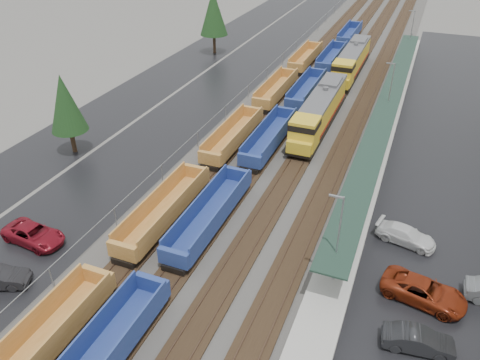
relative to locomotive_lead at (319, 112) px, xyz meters
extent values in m
cube|color=#302D2B|center=(-2.00, 14.14, -2.31)|extent=(20.00, 160.00, 0.08)
cube|color=black|center=(-8.00, 14.14, -2.20)|extent=(2.60, 160.00, 0.15)
cube|color=#473326|center=(-8.72, 14.14, -2.09)|extent=(0.08, 160.00, 0.07)
cube|color=#473326|center=(-7.28, 14.14, -2.09)|extent=(0.08, 160.00, 0.07)
cube|color=black|center=(-4.00, 14.14, -2.20)|extent=(2.60, 160.00, 0.15)
cube|color=#473326|center=(-4.72, 14.14, -2.09)|extent=(0.08, 160.00, 0.07)
cube|color=#473326|center=(-3.28, 14.14, -2.09)|extent=(0.08, 160.00, 0.07)
cube|color=black|center=(0.00, 14.14, -2.20)|extent=(2.60, 160.00, 0.15)
cube|color=#473326|center=(-0.72, 14.14, -2.09)|extent=(0.08, 160.00, 0.07)
cube|color=#473326|center=(0.72, 14.14, -2.09)|extent=(0.08, 160.00, 0.07)
cube|color=black|center=(4.00, 14.14, -2.20)|extent=(2.60, 160.00, 0.15)
cube|color=#473326|center=(3.28, 14.14, -2.09)|extent=(0.08, 160.00, 0.07)
cube|color=#473326|center=(4.72, 14.14, -2.09)|extent=(0.08, 160.00, 0.07)
cube|color=black|center=(-17.00, 14.14, -2.34)|extent=(10.00, 160.00, 0.02)
cube|color=black|center=(-27.00, 14.14, -2.34)|extent=(9.00, 160.00, 0.02)
cube|color=black|center=(17.00, 4.14, -2.34)|extent=(16.00, 100.00, 0.02)
cube|color=#9E9B93|center=(7.50, 4.14, -2.00)|extent=(3.00, 80.00, 0.70)
cylinder|color=gray|center=(7.50, -20.86, -0.45)|extent=(0.16, 0.16, 2.40)
cylinder|color=gray|center=(7.50, -5.86, -0.45)|extent=(0.16, 0.16, 2.40)
cylinder|color=gray|center=(7.50, 9.14, -0.45)|extent=(0.16, 0.16, 2.40)
cylinder|color=gray|center=(7.50, 24.14, -0.45)|extent=(0.16, 0.16, 2.40)
cylinder|color=gray|center=(7.50, 39.14, -0.45)|extent=(0.16, 0.16, 2.40)
cube|color=#1B3126|center=(7.50, 4.14, 0.85)|extent=(2.60, 65.00, 0.15)
cylinder|color=gray|center=(7.50, -25.86, 1.65)|extent=(0.12, 0.12, 8.00)
cube|color=gray|center=(7.00, -25.86, 5.55)|extent=(1.00, 0.15, 0.12)
cylinder|color=gray|center=(7.50, 4.14, 1.65)|extent=(0.12, 0.12, 8.00)
cube|color=gray|center=(7.00, 4.14, 5.55)|extent=(1.00, 0.15, 0.12)
cylinder|color=gray|center=(7.50, 34.14, 1.65)|extent=(0.12, 0.12, 8.00)
cube|color=gray|center=(7.00, 34.14, 5.55)|extent=(1.00, 0.15, 0.12)
cylinder|color=gray|center=(-11.50, -33.86, -1.35)|extent=(0.08, 0.08, 2.00)
cylinder|color=gray|center=(-11.50, -25.86, -1.35)|extent=(0.08, 0.08, 2.00)
cylinder|color=gray|center=(-11.50, -17.86, -1.35)|extent=(0.08, 0.08, 2.00)
cylinder|color=gray|center=(-11.50, -9.86, -1.35)|extent=(0.08, 0.08, 2.00)
cylinder|color=gray|center=(-11.50, -1.86, -1.35)|extent=(0.08, 0.08, 2.00)
cylinder|color=gray|center=(-11.50, 6.14, -1.35)|extent=(0.08, 0.08, 2.00)
cylinder|color=gray|center=(-11.50, 14.14, -1.35)|extent=(0.08, 0.08, 2.00)
cylinder|color=gray|center=(-11.50, 22.14, -1.35)|extent=(0.08, 0.08, 2.00)
cylinder|color=gray|center=(-11.50, 30.14, -1.35)|extent=(0.08, 0.08, 2.00)
cylinder|color=gray|center=(-11.50, 38.14, -1.35)|extent=(0.08, 0.08, 2.00)
cylinder|color=gray|center=(-11.50, 46.14, -1.35)|extent=(0.08, 0.08, 2.00)
cylinder|color=gray|center=(-11.50, 54.14, -1.35)|extent=(0.08, 0.08, 2.00)
cylinder|color=gray|center=(-11.50, 62.14, -1.35)|extent=(0.08, 0.08, 2.00)
cylinder|color=gray|center=(-11.50, 70.14, -1.35)|extent=(0.08, 0.08, 2.00)
cube|color=gray|center=(-11.50, 14.14, -0.35)|extent=(0.05, 160.00, 0.05)
cylinder|color=#332316|center=(-24.00, -15.86, -1.00)|extent=(0.50, 0.50, 2.70)
cone|color=black|center=(-24.00, -15.86, 3.50)|extent=(3.96, 3.96, 6.30)
cylinder|color=#332316|center=(-25.00, 24.14, -0.70)|extent=(0.50, 0.50, 3.30)
cone|color=black|center=(-25.00, 24.14, 4.80)|extent=(4.84, 4.84, 7.70)
cube|color=black|center=(0.00, 0.69, -1.52)|extent=(2.90, 19.32, 0.39)
cube|color=gold|center=(0.00, 1.65, 0.12)|extent=(2.71, 15.46, 2.90)
cube|color=gold|center=(0.00, -6.85, 0.32)|extent=(2.90, 3.09, 3.29)
cube|color=black|center=(0.00, -6.85, 1.28)|extent=(2.95, 3.14, 0.68)
cube|color=gold|center=(0.00, -8.59, -0.65)|extent=(2.71, 0.97, 1.35)
cube|color=#59595B|center=(0.00, 1.65, 1.67)|extent=(2.75, 15.46, 0.34)
cube|color=maroon|center=(-1.37, 1.65, -1.04)|extent=(0.04, 15.46, 0.34)
cube|color=maroon|center=(1.37, 1.65, -1.04)|extent=(0.04, 15.46, 0.34)
cube|color=black|center=(0.00, 0.69, -1.91)|extent=(2.13, 5.80, 0.58)
cube|color=black|center=(0.00, -6.08, -1.81)|extent=(2.32, 3.86, 0.48)
cube|color=black|center=(0.00, 7.45, -1.81)|extent=(2.32, 3.86, 0.48)
cylinder|color=#59595B|center=(0.00, 2.62, 1.96)|extent=(0.68, 0.68, 0.48)
cube|color=#59595B|center=(0.00, 5.52, 1.91)|extent=(2.32, 3.86, 0.48)
cube|color=black|center=(0.00, 21.69, -1.52)|extent=(2.90, 19.32, 0.39)
cube|color=gold|center=(0.00, 22.65, 0.12)|extent=(2.71, 15.46, 2.90)
cube|color=gold|center=(0.00, 14.15, 0.32)|extent=(2.90, 3.09, 3.29)
cube|color=black|center=(0.00, 14.15, 1.28)|extent=(2.95, 3.14, 0.68)
cube|color=gold|center=(0.00, 12.41, -0.65)|extent=(2.71, 0.97, 1.35)
cube|color=#59595B|center=(0.00, 22.65, 1.67)|extent=(2.75, 15.46, 0.34)
cube|color=maroon|center=(-1.37, 22.65, -1.04)|extent=(0.04, 15.46, 0.34)
cube|color=maroon|center=(1.37, 22.65, -1.04)|extent=(0.04, 15.46, 0.34)
cube|color=black|center=(0.00, 21.69, -1.91)|extent=(2.13, 5.80, 0.58)
cube|color=black|center=(0.00, 14.92, -1.81)|extent=(2.32, 3.86, 0.48)
cube|color=black|center=(0.00, 28.45, -1.81)|extent=(2.32, 3.86, 0.48)
cylinder|color=#59595B|center=(0.00, 23.62, 1.96)|extent=(0.68, 0.68, 0.48)
cube|color=#59595B|center=(0.00, 26.52, 1.91)|extent=(2.32, 3.86, 0.48)
cube|color=#A7722E|center=(-8.00, -39.20, -1.51)|extent=(2.55, 12.30, 0.25)
cube|color=#A7722E|center=(-9.23, -39.20, -0.63)|extent=(0.15, 12.30, 1.76)
cube|color=#A7722E|center=(-6.77, -39.20, -0.63)|extent=(0.15, 12.30, 1.76)
cube|color=#A7722E|center=(-8.00, -32.85, -0.83)|extent=(2.55, 0.49, 1.37)
cube|color=black|center=(-8.00, -33.54, -1.81)|extent=(1.96, 2.16, 0.49)
cube|color=#A7722E|center=(-8.00, -23.47, -1.51)|extent=(2.55, 12.30, 0.25)
cube|color=#A7722E|center=(-9.23, -23.47, -0.63)|extent=(0.15, 12.30, 1.76)
cube|color=#A7722E|center=(-6.77, -23.47, -0.63)|extent=(0.15, 12.30, 1.76)
cube|color=#A7722E|center=(-8.00, -29.81, -0.83)|extent=(2.55, 0.49, 1.37)
cube|color=#A7722E|center=(-8.00, -17.12, -0.83)|extent=(2.55, 0.49, 1.37)
cube|color=black|center=(-8.00, -29.13, -1.81)|extent=(1.96, 2.16, 0.49)
cube|color=black|center=(-8.00, -17.81, -1.81)|extent=(1.96, 2.16, 0.49)
cube|color=#A7722E|center=(-8.00, -7.74, -1.51)|extent=(2.55, 12.30, 0.25)
cube|color=#A7722E|center=(-9.23, -7.74, -0.63)|extent=(0.15, 12.30, 1.76)
cube|color=#A7722E|center=(-6.77, -7.74, -0.63)|extent=(0.15, 12.30, 1.76)
cube|color=#A7722E|center=(-8.00, -14.08, -0.83)|extent=(2.55, 0.49, 1.37)
cube|color=#A7722E|center=(-8.00, -1.39, -0.83)|extent=(2.55, 0.49, 1.37)
cube|color=black|center=(-8.00, -13.40, -1.81)|extent=(1.96, 2.16, 0.49)
cube|color=black|center=(-8.00, -2.08, -1.81)|extent=(1.96, 2.16, 0.49)
cube|color=#A7722E|center=(-8.00, 7.99, -1.51)|extent=(2.55, 12.30, 0.25)
cube|color=#A7722E|center=(-9.23, 7.99, -0.63)|extent=(0.15, 12.30, 1.76)
cube|color=#A7722E|center=(-6.77, 7.99, -0.63)|extent=(0.15, 12.30, 1.76)
cube|color=#A7722E|center=(-8.00, 1.64, -0.83)|extent=(2.55, 0.49, 1.37)
cube|color=#A7722E|center=(-8.00, 14.33, -0.83)|extent=(2.55, 0.49, 1.37)
cube|color=black|center=(-8.00, 2.33, -1.81)|extent=(1.96, 2.16, 0.49)
cube|color=black|center=(-8.00, 13.65, -1.81)|extent=(1.96, 2.16, 0.49)
cube|color=#A7722E|center=(-8.00, 23.72, -1.51)|extent=(2.55, 12.30, 0.25)
cube|color=#A7722E|center=(-9.23, 23.72, -0.63)|extent=(0.15, 12.30, 1.76)
cube|color=#A7722E|center=(-6.77, 23.72, -0.63)|extent=(0.15, 12.30, 1.76)
cube|color=#A7722E|center=(-8.00, 17.37, -0.83)|extent=(2.55, 0.49, 1.37)
cube|color=#A7722E|center=(-8.00, 30.06, -0.83)|extent=(2.55, 0.49, 1.37)
cube|color=black|center=(-8.00, 18.06, -1.81)|extent=(1.96, 2.16, 0.49)
cube|color=black|center=(-8.00, 29.38, -1.81)|extent=(1.96, 2.16, 0.49)
cube|color=navy|center=(-5.23, -38.55, -0.63)|extent=(0.15, 12.57, 1.77)
cube|color=navy|center=(-4.00, -32.07, -0.82)|extent=(2.56, 0.49, 1.38)
cube|color=black|center=(-4.00, -32.75, -1.81)|extent=(1.97, 2.16, 0.49)
cube|color=navy|center=(-4.00, -22.54, -1.51)|extent=(2.56, 12.57, 0.25)
cube|color=navy|center=(-5.23, -22.54, -0.63)|extent=(0.15, 12.57, 1.77)
cube|color=navy|center=(-2.77, -22.54, -0.63)|extent=(0.15, 12.57, 1.77)
cube|color=navy|center=(-4.00, -29.02, -0.82)|extent=(2.56, 0.49, 1.38)
cube|color=navy|center=(-4.00, -16.06, -0.82)|extent=(2.56, 0.49, 1.38)
cube|color=black|center=(-4.00, -28.33, -1.81)|extent=(1.97, 2.16, 0.49)
cube|color=black|center=(-4.00, -16.74, -1.81)|extent=(1.97, 2.16, 0.49)
cube|color=navy|center=(-4.00, -6.53, -1.51)|extent=(2.56, 12.57, 0.25)
cube|color=navy|center=(-5.23, -6.53, -0.63)|extent=(0.15, 12.57, 1.77)
cube|color=navy|center=(-2.77, -6.53, -0.63)|extent=(0.15, 12.57, 1.77)
cube|color=navy|center=(-4.00, -13.01, -0.82)|extent=(2.56, 0.49, 1.38)
cube|color=navy|center=(-4.00, -0.04, -0.82)|extent=(2.56, 0.49, 1.38)
cube|color=black|center=(-4.00, -12.32, -1.81)|extent=(1.97, 2.16, 0.49)
cube|color=black|center=(-4.00, -0.73, -1.81)|extent=(1.97, 2.16, 0.49)
cube|color=navy|center=(-4.00, 9.48, -1.51)|extent=(2.56, 12.57, 0.25)
cube|color=navy|center=(-5.23, 9.48, -0.63)|extent=(0.15, 12.57, 1.77)
cube|color=navy|center=(-2.77, 9.48, -0.63)|extent=(0.15, 12.57, 1.77)
cube|color=navy|center=(-4.00, 3.00, -0.82)|extent=(2.56, 0.49, 1.38)
cube|color=navy|center=(-4.00, 15.97, -0.82)|extent=(2.56, 0.49, 1.38)
cube|color=black|center=(-4.00, 3.69, -1.81)|extent=(1.97, 2.16, 0.49)
cube|color=black|center=(-4.00, 15.28, -1.81)|extent=(1.97, 2.16, 0.49)
cube|color=navy|center=(-4.00, 25.50, -1.51)|extent=(2.56, 12.57, 0.25)
cube|color=navy|center=(-5.23, 25.50, -0.63)|extent=(0.15, 12.57, 1.77)
cube|color=navy|center=(-2.77, 25.50, -0.63)|extent=(0.15, 12.57, 1.77)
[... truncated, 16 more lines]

